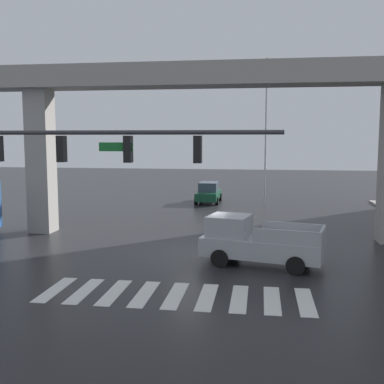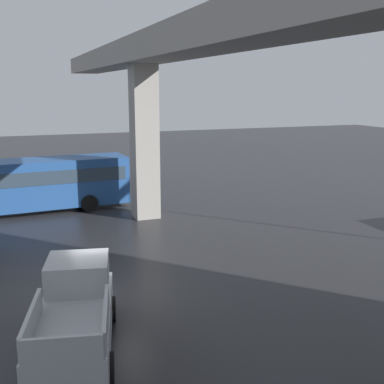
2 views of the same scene
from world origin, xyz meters
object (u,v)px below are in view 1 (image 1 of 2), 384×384
flagpole (267,121)px  pickup_truck (255,242)px  sedan_dark_green (209,192)px  traffic_signal_mast (58,162)px

flagpole → pickup_truck: bearing=-91.9°
pickup_truck → sedan_dark_green: pickup_truck is taller
pickup_truck → sedan_dark_green: bearing=102.2°
traffic_signal_mast → flagpole: (6.91, 24.96, 2.11)m
pickup_truck → sedan_dark_green: 19.58m
traffic_signal_mast → flagpole: bearing=74.5°
sedan_dark_green → flagpole: 7.60m
pickup_truck → sedan_dark_green: size_ratio=1.25×
sedan_dark_green → flagpole: size_ratio=0.36×
traffic_signal_mast → sedan_dark_green: bearing=85.0°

